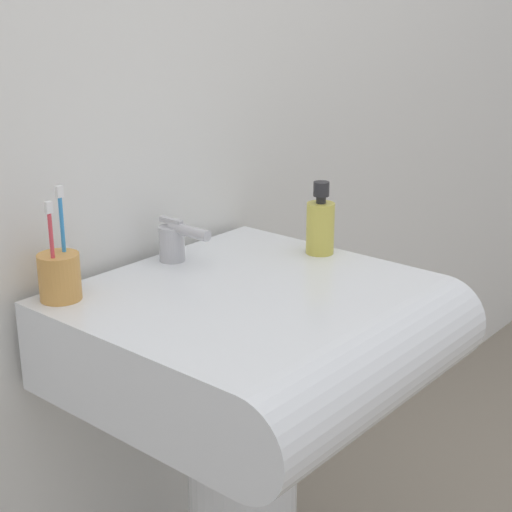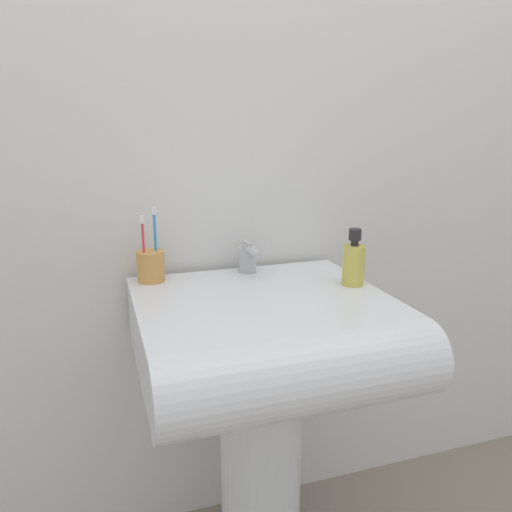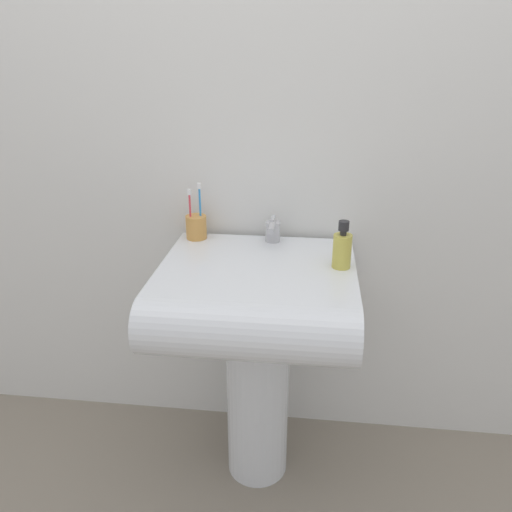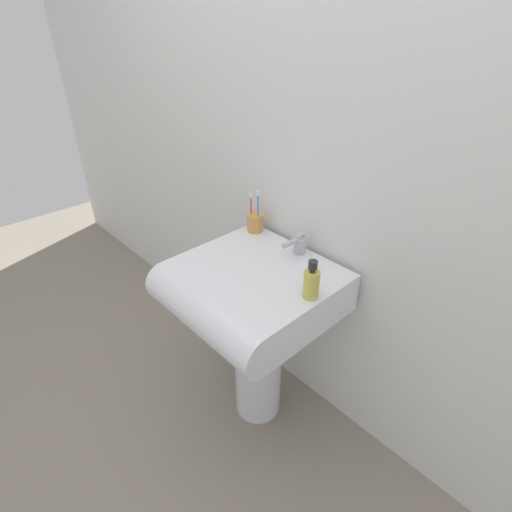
# 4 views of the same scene
# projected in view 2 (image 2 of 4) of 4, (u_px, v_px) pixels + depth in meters

# --- Properties ---
(wall_back) EXTENTS (5.00, 0.05, 2.40)m
(wall_back) POSITION_uv_depth(u_px,v_px,m) (227.00, 135.00, 1.40)
(wall_back) COLOR silver
(wall_back) RESTS_ON ground
(sink_pedestal) EXTENTS (0.22, 0.22, 0.66)m
(sink_pedestal) POSITION_uv_depth(u_px,v_px,m) (261.00, 469.00, 1.35)
(sink_pedestal) COLOR white
(sink_pedestal) RESTS_ON ground
(sink_basin) EXTENTS (0.61, 0.59, 0.17)m
(sink_basin) POSITION_uv_depth(u_px,v_px,m) (270.00, 338.00, 1.18)
(sink_basin) COLOR white
(sink_basin) RESTS_ON sink_pedestal
(faucet) EXTENTS (0.05, 0.13, 0.09)m
(faucet) POSITION_uv_depth(u_px,v_px,m) (248.00, 258.00, 1.40)
(faucet) COLOR #B7B7BC
(faucet) RESTS_ON sink_basin
(toothbrush_cup) EXTENTS (0.07, 0.07, 0.20)m
(toothbrush_cup) POSITION_uv_depth(u_px,v_px,m) (151.00, 265.00, 1.32)
(toothbrush_cup) COLOR #D19347
(toothbrush_cup) RESTS_ON sink_basin
(soap_bottle) EXTENTS (0.06, 0.06, 0.15)m
(soap_bottle) POSITION_uv_depth(u_px,v_px,m) (354.00, 263.00, 1.29)
(soap_bottle) COLOR gold
(soap_bottle) RESTS_ON sink_basin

